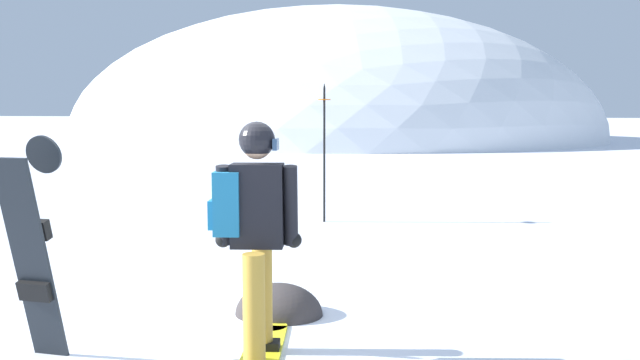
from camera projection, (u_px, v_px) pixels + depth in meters
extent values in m
plane|color=white|center=(200.00, 342.00, 5.26)|extent=(300.00, 300.00, 0.00)
ellipsoid|color=white|center=(331.00, 139.00, 41.68)|extent=(31.65, 28.49, 15.60)
cylinder|color=yellow|center=(270.00, 327.00, 5.59)|extent=(0.28, 0.28, 0.02)
cube|color=black|center=(263.00, 345.00, 5.05)|extent=(0.28, 0.19, 0.06)
cylinder|color=#BC8E33|center=(262.00, 295.00, 5.01)|extent=(0.15, 0.15, 0.82)
cylinder|color=#BC8E33|center=(254.00, 314.00, 4.54)|extent=(0.15, 0.15, 0.82)
cube|color=black|center=(257.00, 205.00, 4.70)|extent=(0.40, 0.30, 0.58)
cylinder|color=black|center=(224.00, 205.00, 4.71)|extent=(0.14, 0.20, 0.57)
cylinder|color=black|center=(291.00, 206.00, 4.70)|extent=(0.14, 0.20, 0.57)
sphere|color=black|center=(223.00, 240.00, 4.78)|extent=(0.11, 0.11, 0.11)
sphere|color=black|center=(294.00, 240.00, 4.76)|extent=(0.11, 0.11, 0.11)
cube|color=teal|center=(229.00, 202.00, 4.71)|extent=(0.24, 0.31, 0.44)
cube|color=teal|center=(215.00, 214.00, 4.72)|extent=(0.10, 0.21, 0.20)
sphere|color=tan|center=(257.00, 144.00, 4.66)|extent=(0.21, 0.21, 0.21)
sphere|color=black|center=(257.00, 140.00, 4.66)|extent=(0.25, 0.25, 0.25)
cube|color=navy|center=(276.00, 144.00, 4.65)|extent=(0.07, 0.17, 0.08)
cube|color=black|center=(31.00, 261.00, 4.76)|extent=(0.28, 0.39, 1.48)
cylinder|color=black|center=(44.00, 154.00, 4.86)|extent=(0.28, 0.09, 0.28)
cube|color=black|center=(33.00, 229.00, 4.77)|extent=(0.25, 0.10, 0.15)
cube|color=black|center=(35.00, 291.00, 4.81)|extent=(0.25, 0.10, 0.15)
cylinder|color=black|center=(324.00, 156.00, 10.79)|extent=(0.04, 0.04, 2.13)
cylinder|color=orange|center=(324.00, 100.00, 10.70)|extent=(0.20, 0.20, 0.02)
cone|color=black|center=(324.00, 86.00, 10.67)|extent=(0.04, 0.04, 0.08)
ellipsoid|color=#383333|center=(279.00, 314.00, 5.98)|extent=(0.78, 0.66, 0.55)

